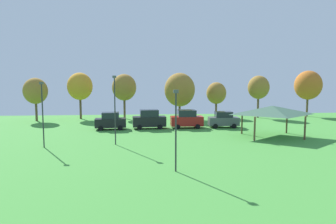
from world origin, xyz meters
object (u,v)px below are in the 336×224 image
at_px(parked_car_second_from_left, 149,119).
at_px(treeline_tree_1, 80,86).
at_px(light_post_2, 115,106).
at_px(treeline_tree_3, 180,90).
at_px(parked_car_leftmost, 111,121).
at_px(parked_car_rightmost_in_row, 223,120).
at_px(treeline_tree_4, 216,93).
at_px(parked_car_third_from_left, 187,119).
at_px(light_post_1, 176,126).
at_px(treeline_tree_5, 259,87).
at_px(light_post_0, 43,111).
at_px(treeline_tree_0, 35,91).
at_px(park_pavilion, 272,110).
at_px(treeline_tree_2, 124,87).
at_px(treeline_tree_6, 308,85).

distance_m(parked_car_second_from_left, treeline_tree_1, 16.63).
distance_m(parked_car_second_from_left, light_post_2, 10.86).
distance_m(parked_car_second_from_left, treeline_tree_3, 11.80).
relative_size(parked_car_leftmost, parked_car_rightmost_in_row, 0.99).
xyz_separation_m(light_post_2, treeline_tree_4, (15.68, 21.82, 0.34)).
bearing_deg(treeline_tree_3, parked_car_second_from_left, -118.25).
distance_m(parked_car_second_from_left, parked_car_third_from_left, 5.13).
bearing_deg(treeline_tree_4, light_post_1, -108.67).
xyz_separation_m(treeline_tree_3, treeline_tree_5, (13.87, 0.67, 0.34)).
bearing_deg(parked_car_rightmost_in_row, light_post_0, -150.29).
xyz_separation_m(treeline_tree_0, treeline_tree_5, (37.09, 1.33, 0.47)).
bearing_deg(park_pavilion, treeline_tree_0, 153.08).
height_order(parked_car_rightmost_in_row, light_post_0, light_post_0).
bearing_deg(light_post_1, treeline_tree_1, 112.82).
height_order(parked_car_leftmost, treeline_tree_2, treeline_tree_2).
height_order(parked_car_second_from_left, treeline_tree_3, treeline_tree_3).
height_order(park_pavilion, treeline_tree_6, treeline_tree_6).
relative_size(parked_car_leftmost, parked_car_third_from_left, 0.95).
xyz_separation_m(parked_car_leftmost, treeline_tree_1, (-6.27, 11.67, 4.33)).
bearing_deg(parked_car_rightmost_in_row, treeline_tree_5, 51.47).
bearing_deg(park_pavilion, light_post_0, -171.59).
distance_m(treeline_tree_5, treeline_tree_6, 9.62).
distance_m(parked_car_rightmost_in_row, treeline_tree_6, 22.19).
relative_size(parked_car_third_from_left, treeline_tree_3, 0.57).
distance_m(park_pavilion, treeline_tree_3, 19.06).
bearing_deg(parked_car_third_from_left, treeline_tree_3, 88.20).
height_order(parked_car_second_from_left, treeline_tree_5, treeline_tree_5).
xyz_separation_m(light_post_1, light_post_2, (-5.12, 9.41, 0.57)).
distance_m(parked_car_third_from_left, light_post_1, 19.93).
relative_size(light_post_0, treeline_tree_2, 0.84).
bearing_deg(light_post_1, treeline_tree_2, 100.28).
relative_size(parked_car_rightmost_in_row, treeline_tree_6, 0.51).
bearing_deg(parked_car_second_from_left, treeline_tree_6, 17.76).
bearing_deg(treeline_tree_6, light_post_1, -131.36).
bearing_deg(park_pavilion, parked_car_leftmost, 160.74).
height_order(light_post_1, treeline_tree_3, treeline_tree_3).
bearing_deg(light_post_1, parked_car_leftmost, 109.26).
distance_m(light_post_1, light_post_2, 10.73).
relative_size(treeline_tree_5, treeline_tree_6, 0.89).
distance_m(light_post_2, treeline_tree_5, 30.64).
bearing_deg(treeline_tree_4, parked_car_leftmost, -144.60).
xyz_separation_m(parked_car_second_from_left, light_post_2, (-3.60, -9.90, 2.64)).
bearing_deg(treeline_tree_6, treeline_tree_1, -179.67).
height_order(light_post_0, light_post_1, light_post_0).
relative_size(parked_car_leftmost, treeline_tree_0, 0.60).
distance_m(treeline_tree_0, treeline_tree_2, 14.06).
bearing_deg(parked_car_second_from_left, treeline_tree_1, 130.86).
bearing_deg(light_post_2, parked_car_rightmost_in_row, 36.05).
bearing_deg(treeline_tree_2, treeline_tree_0, -172.31).
xyz_separation_m(parked_car_second_from_left, parked_car_third_from_left, (5.12, 0.17, -0.04)).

